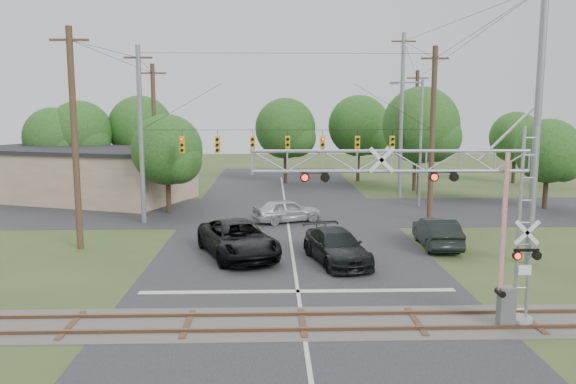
{
  "coord_description": "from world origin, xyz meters",
  "views": [
    {
      "loc": [
        -1.05,
        -16.66,
        7.38
      ],
      "look_at": [
        -0.35,
        7.5,
        3.86
      ],
      "focal_mm": 35.0,
      "sensor_mm": 36.0,
      "label": 1
    }
  ],
  "objects_px": {
    "traffic_signal_span": "(301,137)",
    "pickup_black": "(238,239)",
    "crossing_gantry": "(443,206)",
    "car_dark": "(336,247)",
    "commercial_building": "(77,173)",
    "streetlight": "(418,137)",
    "sedan_silver": "(287,210)"
  },
  "relations": [
    {
      "from": "pickup_black",
      "to": "commercial_building",
      "type": "distance_m",
      "value": 24.24
    },
    {
      "from": "crossing_gantry",
      "to": "commercial_building",
      "type": "xyz_separation_m",
      "value": [
        -22.04,
        28.93,
        -2.07
      ]
    },
    {
      "from": "traffic_signal_span",
      "to": "commercial_building",
      "type": "xyz_separation_m",
      "value": [
        -18.26,
        10.57,
        -3.48
      ]
    },
    {
      "from": "traffic_signal_span",
      "to": "car_dark",
      "type": "relative_size",
      "value": 3.53
    },
    {
      "from": "traffic_signal_span",
      "to": "streetlight",
      "type": "height_order",
      "value": "traffic_signal_span"
    },
    {
      "from": "crossing_gantry",
      "to": "traffic_signal_span",
      "type": "height_order",
      "value": "traffic_signal_span"
    },
    {
      "from": "pickup_black",
      "to": "car_dark",
      "type": "xyz_separation_m",
      "value": [
        4.88,
        -1.29,
        -0.11
      ]
    },
    {
      "from": "crossing_gantry",
      "to": "pickup_black",
      "type": "height_order",
      "value": "crossing_gantry"
    },
    {
      "from": "pickup_black",
      "to": "commercial_building",
      "type": "relative_size",
      "value": 0.32
    },
    {
      "from": "traffic_signal_span",
      "to": "pickup_black",
      "type": "height_order",
      "value": "traffic_signal_span"
    },
    {
      "from": "pickup_black",
      "to": "commercial_building",
      "type": "xyz_separation_m",
      "value": [
        -14.6,
        19.32,
        1.25
      ]
    },
    {
      "from": "crossing_gantry",
      "to": "pickup_black",
      "type": "bearing_deg",
      "value": 127.74
    },
    {
      "from": "car_dark",
      "to": "commercial_building",
      "type": "distance_m",
      "value": 28.38
    },
    {
      "from": "traffic_signal_span",
      "to": "pickup_black",
      "type": "distance_m",
      "value": 10.6
    },
    {
      "from": "traffic_signal_span",
      "to": "car_dark",
      "type": "bearing_deg",
      "value": -83.11
    },
    {
      "from": "sedan_silver",
      "to": "car_dark",
      "type": "bearing_deg",
      "value": 169.53
    },
    {
      "from": "traffic_signal_span",
      "to": "sedan_silver",
      "type": "relative_size",
      "value": 4.22
    },
    {
      "from": "car_dark",
      "to": "commercial_building",
      "type": "relative_size",
      "value": 0.27
    },
    {
      "from": "traffic_signal_span",
      "to": "commercial_building",
      "type": "bearing_deg",
      "value": 149.94
    },
    {
      "from": "traffic_signal_span",
      "to": "pickup_black",
      "type": "bearing_deg",
      "value": -112.75
    },
    {
      "from": "traffic_signal_span",
      "to": "pickup_black",
      "type": "relative_size",
      "value": 2.98
    },
    {
      "from": "crossing_gantry",
      "to": "traffic_signal_span",
      "type": "distance_m",
      "value": 18.8
    },
    {
      "from": "traffic_signal_span",
      "to": "pickup_black",
      "type": "xyz_separation_m",
      "value": [
        -3.67,
        -8.75,
        -4.73
      ]
    },
    {
      "from": "traffic_signal_span",
      "to": "streetlight",
      "type": "relative_size",
      "value": 2.0
    },
    {
      "from": "traffic_signal_span",
      "to": "sedan_silver",
      "type": "bearing_deg",
      "value": 172.76
    },
    {
      "from": "traffic_signal_span",
      "to": "sedan_silver",
      "type": "height_order",
      "value": "traffic_signal_span"
    },
    {
      "from": "sedan_silver",
      "to": "streetlight",
      "type": "distance_m",
      "value": 12.43
    },
    {
      "from": "car_dark",
      "to": "commercial_building",
      "type": "xyz_separation_m",
      "value": [
        -19.47,
        20.6,
        1.36
      ]
    },
    {
      "from": "crossing_gantry",
      "to": "streetlight",
      "type": "distance_m",
      "value": 24.66
    },
    {
      "from": "crossing_gantry",
      "to": "traffic_signal_span",
      "type": "bearing_deg",
      "value": 101.62
    },
    {
      "from": "crossing_gantry",
      "to": "car_dark",
      "type": "relative_size",
      "value": 1.77
    },
    {
      "from": "traffic_signal_span",
      "to": "streetlight",
      "type": "bearing_deg",
      "value": 31.65
    }
  ]
}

